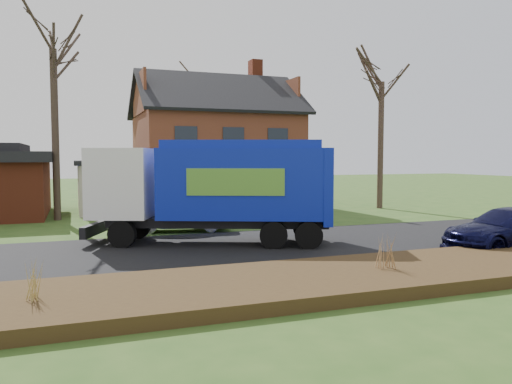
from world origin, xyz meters
name	(u,v)px	position (x,y,z in m)	size (l,w,h in m)	color
ground	(268,246)	(0.00, 0.00, 0.00)	(120.00, 120.00, 0.00)	#2B4B19
road	(268,246)	(0.00, 0.00, 0.01)	(80.00, 7.00, 0.02)	black
mulch_verge	(349,277)	(0.00, -5.30, 0.15)	(80.00, 3.50, 0.30)	black
main_house	(207,141)	(1.49, 13.91, 4.03)	(12.95, 8.95, 9.26)	beige
garbage_truck	(217,185)	(-1.51, 1.12, 2.08)	(8.62, 5.29, 3.60)	black
silver_sedan	(181,215)	(-2.08, 4.48, 0.68)	(1.44, 4.14, 1.36)	#B6B8BF
navy_wagon	(509,229)	(7.13, -3.30, 0.68)	(1.92, 4.71, 1.37)	black
tree_front_west	(52,23)	(-6.95, 10.13, 9.32)	(3.81, 3.81, 11.31)	#3A2C23
tree_front_east	(382,61)	(10.91, 9.59, 8.64)	(3.83, 3.83, 10.63)	#423027
tree_back	(206,77)	(3.56, 22.12, 9.21)	(3.49, 3.49, 11.05)	#433228
grass_clump_west	(32,280)	(-6.97, -5.38, 0.70)	(0.31, 0.25, 0.81)	#A48B48
grass_clump_mid	(387,251)	(0.98, -5.40, 0.74)	(0.32, 0.26, 0.88)	#9C7144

